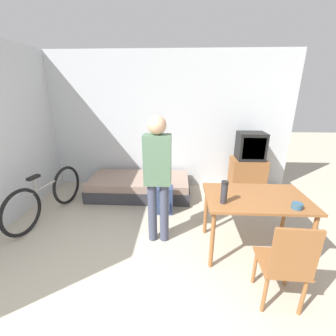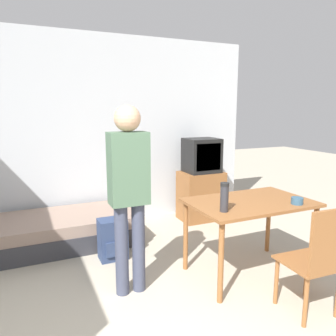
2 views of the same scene
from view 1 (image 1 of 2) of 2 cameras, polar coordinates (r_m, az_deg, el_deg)
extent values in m
cube|color=silver|center=(4.68, -2.54, 11.52)|extent=(5.36, 0.06, 2.70)
cube|color=#333338|center=(4.52, -7.13, -5.33)|extent=(1.95, 0.94, 0.23)
cube|color=gray|center=(4.44, -7.23, -3.18)|extent=(1.89, 0.91, 0.14)
cube|color=brown|center=(4.66, 19.37, -2.13)|extent=(0.64, 0.45, 0.74)
cube|color=black|center=(4.48, 20.25, 5.28)|extent=(0.49, 0.42, 0.51)
cube|color=black|center=(4.29, 21.01, 4.60)|extent=(0.40, 0.01, 0.39)
cube|color=brown|center=(2.94, 21.47, -7.02)|extent=(1.22, 0.79, 0.03)
cylinder|color=brown|center=(2.73, 11.16, -17.56)|extent=(0.05, 0.05, 0.74)
cylinder|color=brown|center=(3.09, 32.54, -15.83)|extent=(0.05, 0.05, 0.74)
cylinder|color=brown|center=(3.28, 9.58, -10.55)|extent=(0.05, 0.05, 0.74)
cylinder|color=brown|center=(3.59, 27.52, -9.96)|extent=(0.05, 0.05, 0.74)
cube|color=brown|center=(2.56, 26.72, -20.72)|extent=(0.43, 0.43, 0.02)
cube|color=brown|center=(2.27, 29.51, -18.64)|extent=(0.38, 0.05, 0.50)
cylinder|color=brown|center=(2.88, 28.14, -21.69)|extent=(0.04, 0.04, 0.42)
cylinder|color=brown|center=(2.77, 21.21, -22.35)|extent=(0.04, 0.04, 0.42)
cylinder|color=brown|center=(2.66, 31.05, -26.25)|extent=(0.04, 0.04, 0.42)
cylinder|color=brown|center=(2.54, 23.36, -27.30)|extent=(0.04, 0.04, 0.42)
torus|color=black|center=(4.48, -24.30, -3.97)|extent=(0.18, 0.69, 0.69)
torus|color=black|center=(3.84, -33.14, -9.42)|extent=(0.18, 0.69, 0.69)
cylinder|color=gray|center=(4.07, -28.79, -4.09)|extent=(0.18, 0.76, 0.04)
cylinder|color=gray|center=(3.92, -30.70, -3.71)|extent=(0.04, 0.04, 0.20)
cube|color=black|center=(3.88, -31.01, -2.07)|extent=(0.12, 0.21, 0.04)
cylinder|color=#3D4256|center=(3.10, -3.98, -11.16)|extent=(0.12, 0.12, 0.85)
cylinder|color=#3D4256|center=(3.08, -0.97, -11.26)|extent=(0.12, 0.12, 0.85)
cube|color=#4C6B51|center=(2.78, -2.70, 2.02)|extent=(0.34, 0.20, 0.64)
sphere|color=tan|center=(2.68, -2.84, 10.85)|extent=(0.23, 0.23, 0.23)
cylinder|color=#2D2D33|center=(2.61, 14.06, -6.00)|extent=(0.07, 0.07, 0.27)
cylinder|color=black|center=(2.56, 14.28, -3.63)|extent=(0.08, 0.08, 0.03)
cylinder|color=#335670|center=(2.83, 29.96, -8.34)|extent=(0.11, 0.11, 0.07)
cube|color=navy|center=(3.82, -1.09, -8.05)|extent=(0.31, 0.23, 0.46)
cube|color=navy|center=(3.74, -1.22, -9.90)|extent=(0.21, 0.03, 0.16)
camera|label=2|loc=(1.14, -84.45, -15.45)|focal=35.00mm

